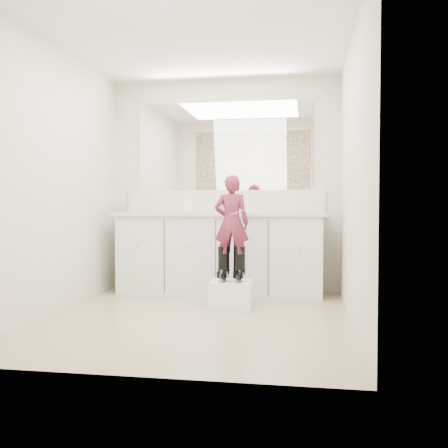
# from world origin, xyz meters

# --- Properties ---
(floor) EXTENTS (3.00, 3.00, 0.00)m
(floor) POSITION_xyz_m (0.00, 0.00, 0.00)
(floor) COLOR #846E56
(floor) RESTS_ON ground
(ceiling) EXTENTS (3.00, 3.00, 0.00)m
(ceiling) POSITION_xyz_m (0.00, 0.00, 2.40)
(ceiling) COLOR white
(ceiling) RESTS_ON wall_back
(wall_back) EXTENTS (2.60, 0.00, 2.60)m
(wall_back) POSITION_xyz_m (0.00, 1.50, 1.20)
(wall_back) COLOR beige
(wall_back) RESTS_ON floor
(wall_front) EXTENTS (2.60, 0.00, 2.60)m
(wall_front) POSITION_xyz_m (0.00, -1.50, 1.20)
(wall_front) COLOR beige
(wall_front) RESTS_ON floor
(wall_left) EXTENTS (0.00, 3.00, 3.00)m
(wall_left) POSITION_xyz_m (-1.30, 0.00, 1.20)
(wall_left) COLOR beige
(wall_left) RESTS_ON floor
(wall_right) EXTENTS (0.00, 3.00, 3.00)m
(wall_right) POSITION_xyz_m (1.30, 0.00, 1.20)
(wall_right) COLOR beige
(wall_right) RESTS_ON floor
(vanity_cabinet) EXTENTS (2.20, 0.55, 0.85)m
(vanity_cabinet) POSITION_xyz_m (0.00, 1.23, 0.42)
(vanity_cabinet) COLOR silver
(vanity_cabinet) RESTS_ON floor
(countertop) EXTENTS (2.28, 0.58, 0.04)m
(countertop) POSITION_xyz_m (0.00, 1.21, 0.87)
(countertop) COLOR beige
(countertop) RESTS_ON vanity_cabinet
(backsplash) EXTENTS (2.28, 0.03, 0.25)m
(backsplash) POSITION_xyz_m (0.00, 1.49, 1.02)
(backsplash) COLOR beige
(backsplash) RESTS_ON countertop
(mirror) EXTENTS (2.00, 0.02, 1.00)m
(mirror) POSITION_xyz_m (0.00, 1.49, 1.64)
(mirror) COLOR white
(mirror) RESTS_ON wall_back
(dot_panel) EXTENTS (2.00, 0.01, 1.20)m
(dot_panel) POSITION_xyz_m (0.00, -1.49, 1.65)
(dot_panel) COLOR #472819
(dot_panel) RESTS_ON wall_front
(faucet) EXTENTS (0.08, 0.08, 0.10)m
(faucet) POSITION_xyz_m (0.00, 1.38, 0.94)
(faucet) COLOR silver
(faucet) RESTS_ON countertop
(cup) EXTENTS (0.14, 0.14, 0.11)m
(cup) POSITION_xyz_m (0.16, 1.17, 0.94)
(cup) COLOR #C1B49A
(cup) RESTS_ON countertop
(soap_bottle) EXTENTS (0.11, 0.11, 0.20)m
(soap_bottle) POSITION_xyz_m (-0.32, 1.16, 0.99)
(soap_bottle) COLOR white
(soap_bottle) RESTS_ON countertop
(step_stool) EXTENTS (0.40, 0.34, 0.25)m
(step_stool) POSITION_xyz_m (0.24, 0.49, 0.13)
(step_stool) COLOR white
(step_stool) RESTS_ON floor
(boot_left) EXTENTS (0.13, 0.22, 0.33)m
(boot_left) POSITION_xyz_m (0.16, 0.51, 0.41)
(boot_left) COLOR black
(boot_left) RESTS_ON step_stool
(boot_right) EXTENTS (0.13, 0.22, 0.33)m
(boot_right) POSITION_xyz_m (0.31, 0.51, 0.41)
(boot_right) COLOR black
(boot_right) RESTS_ON step_stool
(toddler) EXTENTS (0.34, 0.23, 0.90)m
(toddler) POSITION_xyz_m (0.24, 0.51, 0.80)
(toddler) COLOR #B23662
(toddler) RESTS_ON step_stool
(toothbrush) EXTENTS (0.14, 0.02, 0.06)m
(toothbrush) POSITION_xyz_m (0.31, 0.43, 0.90)
(toothbrush) COLOR #D3529F
(toothbrush) RESTS_ON toddler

